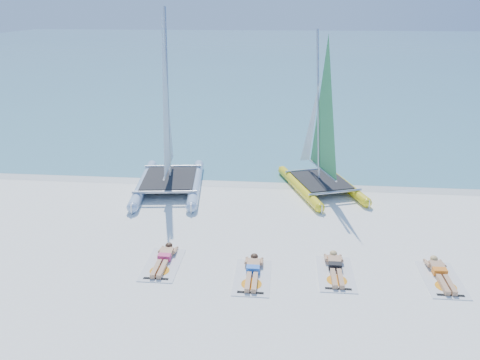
% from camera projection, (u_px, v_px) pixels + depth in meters
% --- Properties ---
extents(ground, '(140.00, 140.00, 0.00)m').
position_uv_depth(ground, '(247.00, 245.00, 14.65)').
color(ground, white).
rests_on(ground, ground).
extents(sea, '(140.00, 115.00, 0.01)m').
position_uv_depth(sea, '(279.00, 51.00, 73.27)').
color(sea, '#6BA9B3').
rests_on(sea, ground).
extents(wet_sand_strip, '(140.00, 1.40, 0.01)m').
position_uv_depth(wet_sand_strip, '(257.00, 182.00, 19.76)').
color(wet_sand_strip, silver).
rests_on(wet_sand_strip, ground).
extents(catamaran_blue, '(3.13, 5.55, 7.22)m').
position_uv_depth(catamaran_blue, '(167.00, 137.00, 18.43)').
color(catamaran_blue, '#A1B4D4').
rests_on(catamaran_blue, ground).
extents(catamaran_yellow, '(3.66, 5.15, 6.38)m').
position_uv_depth(catamaran_yellow, '(319.00, 138.00, 18.73)').
color(catamaran_yellow, yellow).
rests_on(catamaran_yellow, ground).
extents(towel_a, '(1.00, 1.85, 0.02)m').
position_uv_depth(towel_a, '(163.00, 265.00, 13.52)').
color(towel_a, white).
rests_on(towel_a, ground).
extents(sunbather_a, '(0.37, 1.73, 0.26)m').
position_uv_depth(sunbather_a, '(164.00, 258.00, 13.66)').
color(sunbather_a, tan).
rests_on(sunbather_a, towel_a).
extents(towel_b, '(1.00, 1.85, 0.02)m').
position_uv_depth(towel_b, '(252.00, 277.00, 12.90)').
color(towel_b, white).
rests_on(towel_b, ground).
extents(sunbather_b, '(0.37, 1.73, 0.26)m').
position_uv_depth(sunbather_b, '(253.00, 270.00, 13.04)').
color(sunbather_b, tan).
rests_on(sunbather_b, towel_b).
extents(towel_c, '(1.00, 1.85, 0.02)m').
position_uv_depth(towel_c, '(336.00, 274.00, 13.06)').
color(towel_c, white).
rests_on(towel_c, ground).
extents(sunbather_c, '(0.37, 1.73, 0.26)m').
position_uv_depth(sunbather_c, '(335.00, 267.00, 13.20)').
color(sunbather_c, tan).
rests_on(sunbather_c, towel_c).
extents(towel_d, '(1.00, 1.85, 0.02)m').
position_uv_depth(towel_d, '(442.00, 280.00, 12.79)').
color(towel_d, white).
rests_on(towel_d, ground).
extents(sunbather_d, '(0.37, 1.73, 0.26)m').
position_uv_depth(sunbather_d, '(440.00, 272.00, 12.93)').
color(sunbather_d, tan).
rests_on(sunbather_d, towel_d).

